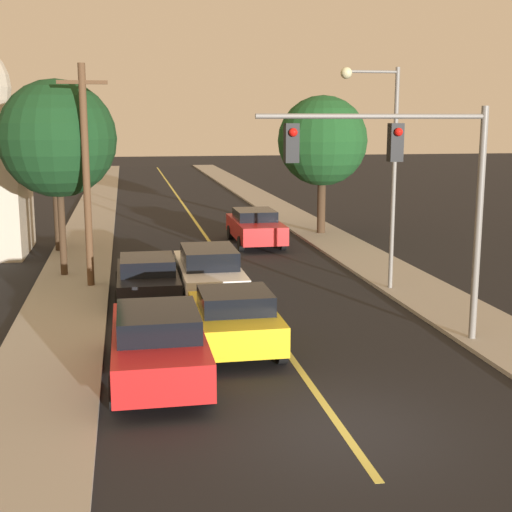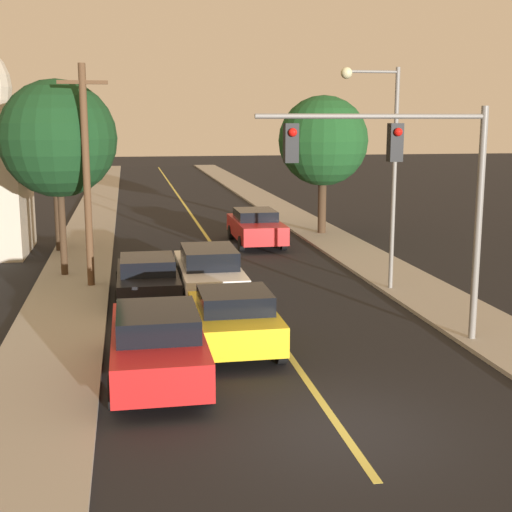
% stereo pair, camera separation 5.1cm
% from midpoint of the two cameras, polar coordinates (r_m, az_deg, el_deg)
% --- Properties ---
extents(ground_plane, '(200.00, 200.00, 0.00)m').
position_cam_midpoint_polar(ground_plane, '(13.54, 6.92, -13.67)').
color(ground_plane, black).
extents(road_surface, '(8.83, 80.00, 0.01)m').
position_cam_midpoint_polar(road_surface, '(48.21, -5.75, 4.15)').
color(road_surface, black).
rests_on(road_surface, ground).
extents(sidewalk_left, '(2.50, 80.00, 0.12)m').
position_cam_midpoint_polar(sidewalk_left, '(48.10, -12.51, 3.99)').
color(sidewalk_left, '#9E998E').
rests_on(sidewalk_left, ground).
extents(sidewalk_right, '(2.50, 80.00, 0.12)m').
position_cam_midpoint_polar(sidewalk_right, '(48.97, 0.89, 4.37)').
color(sidewalk_right, '#9E998E').
rests_on(sidewalk_right, ground).
extents(car_near_lane_front, '(2.05, 3.85, 1.53)m').
position_cam_midpoint_polar(car_near_lane_front, '(17.54, -1.67, -5.02)').
color(car_near_lane_front, gold).
rests_on(car_near_lane_front, ground).
extents(car_near_lane_second, '(1.99, 5.19, 1.63)m').
position_cam_midpoint_polar(car_near_lane_second, '(22.81, -3.73, -1.23)').
color(car_near_lane_second, white).
rests_on(car_near_lane_second, ground).
extents(car_outer_lane_front, '(2.07, 4.95, 1.61)m').
position_cam_midpoint_polar(car_outer_lane_front, '(15.74, -7.80, -6.86)').
color(car_outer_lane_front, red).
rests_on(car_outer_lane_front, ground).
extents(car_outer_lane_second, '(2.00, 4.41, 1.40)m').
position_cam_midpoint_polar(car_outer_lane_second, '(22.69, -8.61, -1.66)').
color(car_outer_lane_second, black).
rests_on(car_outer_lane_second, ground).
extents(car_far_oncoming, '(2.09, 5.11, 1.57)m').
position_cam_midpoint_polar(car_far_oncoming, '(32.42, 0.04, 2.38)').
color(car_far_oncoming, red).
rests_on(car_far_oncoming, ground).
extents(traffic_signal_mast, '(5.71, 0.42, 5.81)m').
position_cam_midpoint_polar(traffic_signal_mast, '(17.54, 12.12, 6.45)').
color(traffic_signal_mast, slate).
rests_on(traffic_signal_mast, ground).
extents(streetlamp_right, '(1.93, 0.36, 7.10)m').
position_cam_midpoint_polar(streetlamp_right, '(23.29, 10.10, 8.44)').
color(streetlamp_right, slate).
rests_on(streetlamp_right, ground).
extents(utility_pole_left, '(1.60, 0.24, 7.26)m').
position_cam_midpoint_polar(utility_pole_left, '(24.10, -13.36, 6.54)').
color(utility_pole_left, '#513823').
rests_on(utility_pole_left, ground).
extents(tree_left_near, '(4.07, 4.07, 6.87)m').
position_cam_midpoint_polar(tree_left_near, '(25.98, -15.51, 9.02)').
color(tree_left_near, '#3D2B1C').
rests_on(tree_left_near, ground).
extents(tree_left_far, '(2.98, 2.98, 6.09)m').
position_cam_midpoint_polar(tree_left_far, '(31.08, -15.72, 8.74)').
color(tree_left_far, '#3D2B1C').
rests_on(tree_left_far, ground).
extents(tree_right_near, '(4.31, 4.31, 6.63)m').
position_cam_midpoint_polar(tree_right_near, '(34.83, 5.44, 9.14)').
color(tree_right_near, '#3D2B1C').
rests_on(tree_right_near, ground).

